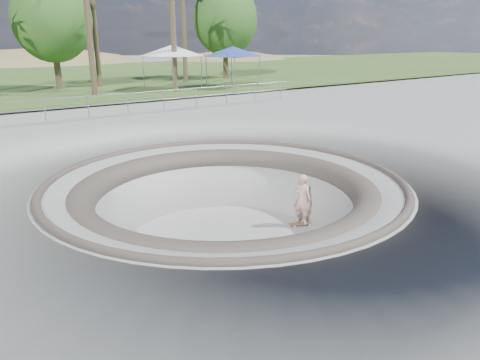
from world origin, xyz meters
The scene contains 11 objects.
ground centered at (0.00, 0.00, 0.00)m, with size 180.00×180.00×0.00m, color #A1A19C.
skate_bowl centered at (0.00, 0.00, -1.83)m, with size 14.00×14.00×4.10m.
grass_strip centered at (0.00, 34.00, 0.22)m, with size 180.00×36.00×0.12m.
distant_hills centered at (3.78, 57.17, -7.02)m, with size 103.20×45.00×28.60m.
safety_railing centered at (0.00, 12.00, 0.69)m, with size 25.00×0.06×1.03m.
skateboard centered at (2.70, -0.34, -1.83)m, with size 0.82×0.46×0.08m.
skater centered at (2.70, -0.34, -1.00)m, with size 0.60×0.39×1.64m, color #D9A48C.
canopy_white centered at (8.35, 19.34, 2.94)m, with size 5.70×5.70×3.03m.
canopy_blue centered at (12.52, 18.00, 2.83)m, with size 5.59×5.59×2.91m.
bushy_tree_mid centered at (1.91, 24.41, 5.01)m, with size 5.41×4.92×7.81m.
bushy_tree_right centered at (16.51, 25.01, 5.26)m, with size 5.69×5.17×8.20m.
Camera 1 is at (-6.95, -10.65, 4.01)m, focal length 35.00 mm.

